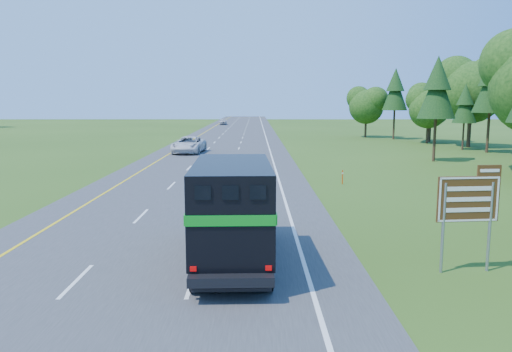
# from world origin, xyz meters

# --- Properties ---
(ground) EXTENTS (300.00, 300.00, 0.00)m
(ground) POSITION_xyz_m (0.00, 0.00, 0.00)
(ground) COLOR #2D4C14
(ground) RESTS_ON ground
(road) EXTENTS (15.00, 260.00, 0.04)m
(road) POSITION_xyz_m (0.00, 50.00, 0.02)
(road) COLOR #38383A
(road) RESTS_ON ground
(lane_markings) EXTENTS (11.15, 260.00, 0.01)m
(lane_markings) POSITION_xyz_m (0.00, 50.00, 0.04)
(lane_markings) COLOR yellow
(lane_markings) RESTS_ON road
(horse_truck) EXTENTS (2.77, 8.14, 3.57)m
(horse_truck) POSITION_xyz_m (3.01, 3.95, 1.95)
(horse_truck) COLOR black
(horse_truck) RESTS_ON road
(white_suv) EXTENTS (3.50, 6.69, 1.80)m
(white_suv) POSITION_xyz_m (-3.50, 41.68, 0.94)
(white_suv) COLOR silver
(white_suv) RESTS_ON road
(far_car) EXTENTS (2.16, 4.61, 1.53)m
(far_car) POSITION_xyz_m (-4.08, 109.83, 0.80)
(far_car) COLOR #B0B0B7
(far_car) RESTS_ON road
(exit_sign) EXTENTS (2.11, 0.27, 3.59)m
(exit_sign) POSITION_xyz_m (10.81, 2.96, 2.33)
(exit_sign) COLOR gray
(exit_sign) RESTS_ON ground
(delineator) EXTENTS (0.08, 0.04, 0.99)m
(delineator) POSITION_xyz_m (9.80, 20.80, 0.53)
(delineator) COLOR #DD3F0B
(delineator) RESTS_ON ground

